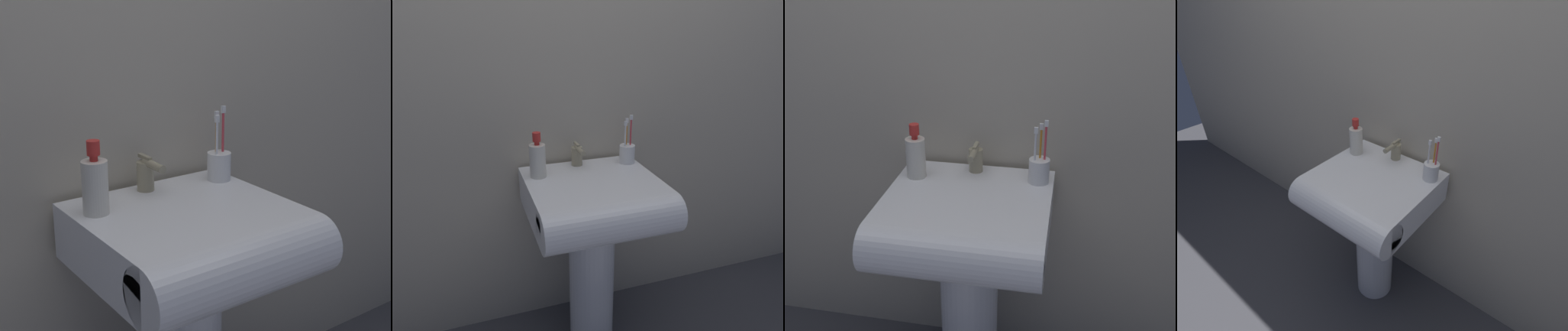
{
  "view_description": "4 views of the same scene",
  "coord_description": "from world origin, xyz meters",
  "views": [
    {
      "loc": [
        -0.79,
        -1.16,
        1.34
      ],
      "look_at": [
        0.03,
        -0.01,
        0.9
      ],
      "focal_mm": 55.0,
      "sensor_mm": 36.0,
      "label": 1
    },
    {
      "loc": [
        -0.46,
        -1.31,
        1.38
      ],
      "look_at": [
        -0.02,
        0.0,
        0.85
      ],
      "focal_mm": 35.0,
      "sensor_mm": 36.0,
      "label": 2
    },
    {
      "loc": [
        0.29,
        -1.32,
        1.51
      ],
      "look_at": [
        0.04,
        0.02,
        0.88
      ],
      "focal_mm": 45.0,
      "sensor_mm": 36.0,
      "label": 3
    },
    {
      "loc": [
        0.7,
        -0.88,
        1.58
      ],
      "look_at": [
        0.01,
        -0.03,
        0.86
      ],
      "focal_mm": 28.0,
      "sensor_mm": 36.0,
      "label": 4
    }
  ],
  "objects": [
    {
      "name": "sink_pedestal",
      "position": [
        0.0,
        0.0,
        0.32
      ],
      "size": [
        0.2,
        0.2,
        0.64
      ],
      "primitive_type": "cylinder",
      "color": "white",
      "rests_on": "ground"
    },
    {
      "name": "faucet",
      "position": [
        -0.01,
        0.16,
        0.84
      ],
      "size": [
        0.05,
        0.12,
        0.1
      ],
      "color": "tan",
      "rests_on": "sink_basin"
    },
    {
      "name": "soap_bottle",
      "position": [
        -0.2,
        0.09,
        0.87
      ],
      "size": [
        0.06,
        0.06,
        0.19
      ],
      "color": "silver",
      "rests_on": "sink_basin"
    },
    {
      "name": "sink_basin",
      "position": [
        0.0,
        -0.06,
        0.72
      ],
      "size": [
        0.52,
        0.52,
        0.15
      ],
      "color": "white",
      "rests_on": "sink_pedestal"
    },
    {
      "name": "toothbrush_cup",
      "position": [
        0.21,
        0.13,
        0.84
      ],
      "size": [
        0.07,
        0.07,
        0.21
      ],
      "color": "white",
      "rests_on": "sink_basin"
    },
    {
      "name": "ground_plane",
      "position": [
        0.0,
        0.0,
        0.0
      ],
      "size": [
        6.0,
        6.0,
        0.0
      ],
      "primitive_type": "plane",
      "color": "#38383D",
      "rests_on": "ground"
    },
    {
      "name": "wall_back",
      "position": [
        0.0,
        0.27,
        1.2
      ],
      "size": [
        5.0,
        0.05,
        2.4
      ],
      "primitive_type": "cube",
      "color": "#B7AD99",
      "rests_on": "ground"
    }
  ]
}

